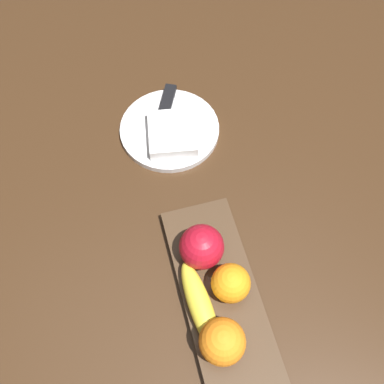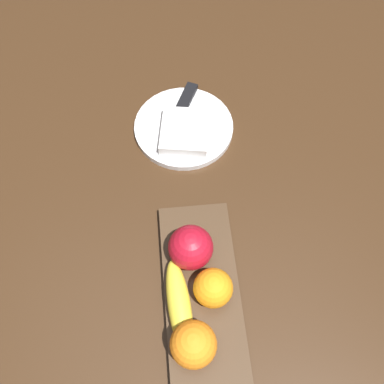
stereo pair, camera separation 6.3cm
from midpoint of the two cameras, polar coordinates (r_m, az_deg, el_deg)
ground_plane at (r=0.77m, az=2.27°, el=-14.55°), size 2.40×2.40×0.00m
fruit_tray at (r=0.76m, az=1.17°, el=-13.23°), size 0.33×0.13×0.02m
apple at (r=0.73m, az=-1.22°, el=-7.30°), size 0.08×0.08×0.08m
banana at (r=0.72m, az=-1.45°, el=-14.92°), size 0.16×0.05×0.04m
orange_near_apple at (r=0.69m, az=1.23°, el=-19.03°), size 0.07×0.07×0.07m
orange_near_banana at (r=0.72m, az=2.52°, el=-11.92°), size 0.06×0.06×0.06m
dinner_plate at (r=0.92m, az=-4.88°, el=7.97°), size 0.20×0.20×0.01m
folded_napkin at (r=0.89m, az=-4.61°, el=7.43°), size 0.12×0.11×0.02m
knife at (r=0.94m, az=-5.23°, el=10.71°), size 0.17×0.10×0.01m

